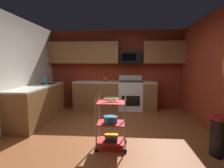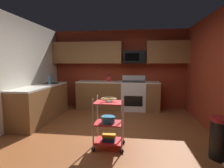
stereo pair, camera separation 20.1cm
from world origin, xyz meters
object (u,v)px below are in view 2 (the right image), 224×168
fruit_bowl (109,99)px  mixing_bowl_large (108,119)px  kettle (109,79)px  oven_range (133,95)px  book_stack (109,138)px  microwave (134,57)px  trash_can (222,139)px  rolling_cart (109,123)px  dish_soap_bottle (50,80)px

fruit_bowl → mixing_bowl_large: bearing=-180.0°
mixing_bowl_large → kettle: size_ratio=0.95×
oven_range → book_stack: oven_range is taller
microwave → kettle: microwave is taller
oven_range → microwave: microwave is taller
fruit_bowl → trash_can: bearing=-4.6°
book_stack → oven_range: bearing=81.3°
oven_range → rolling_cart: size_ratio=1.20×
mixing_bowl_large → oven_range: bearing=81.0°
oven_range → mixing_bowl_large: bearing=-99.0°
oven_range → rolling_cart: (-0.41, -2.70, -0.03)m
rolling_cart → dish_soap_bottle: (-1.97, 1.77, 0.57)m
rolling_cart → dish_soap_bottle: dish_soap_bottle is taller
dish_soap_bottle → microwave: bearing=23.7°
rolling_cart → fruit_bowl: 0.42m
dish_soap_bottle → trash_can: size_ratio=0.30×
fruit_bowl → mixing_bowl_large: fruit_bowl is taller
trash_can → fruit_bowl: bearing=175.4°
mixing_bowl_large → book_stack: mixing_bowl_large is taller
fruit_bowl → kettle: size_ratio=1.03×
fruit_bowl → book_stack: fruit_bowl is taller
microwave → dish_soap_bottle: microwave is taller
dish_soap_bottle → trash_can: (3.77, -1.91, -0.69)m
oven_range → book_stack: bearing=-98.7°
kettle → trash_can: 3.66m
trash_can → dish_soap_bottle: bearing=153.1°
microwave → rolling_cart: bearing=-98.4°
book_stack → dish_soap_bottle: size_ratio=1.24×
trash_can → oven_range: bearing=116.0°
microwave → trash_can: bearing=-64.8°
oven_range → microwave: size_ratio=1.57×
dish_soap_bottle → oven_range: bearing=21.5°
rolling_cart → kettle: kettle is taller
oven_range → dish_soap_bottle: 2.61m
oven_range → rolling_cart: bearing=-98.7°
mixing_bowl_large → trash_can: 1.83m
oven_range → mixing_bowl_large: size_ratio=4.37×
book_stack → mixing_bowl_large: bearing=180.0°
oven_range → kettle: size_ratio=4.17×
fruit_bowl → book_stack: 0.70m
oven_range → dish_soap_bottle: dish_soap_bottle is taller
oven_range → microwave: bearing=90.3°
rolling_cart → book_stack: bearing=97.1°
microwave → trash_can: 3.54m
oven_range → rolling_cart: oven_range is taller
microwave → book_stack: (-0.41, -2.81, -1.52)m
oven_range → rolling_cart: 2.73m
microwave → kettle: size_ratio=2.65×
microwave → book_stack: microwave is taller
fruit_bowl → book_stack: size_ratio=1.09×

